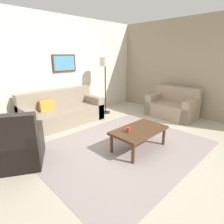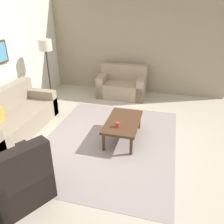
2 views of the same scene
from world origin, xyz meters
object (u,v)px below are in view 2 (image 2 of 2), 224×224
Objects in this scene: couch_loveseat at (123,86)px; lamp_standing at (46,52)px; armchair_leather at (17,183)px; cup at (117,125)px; coffee_table at (123,123)px; couch_main at (11,119)px.

couch_loveseat is 2.33m from lamp_standing.
cup is at bearing -31.49° from armchair_leather.
lamp_standing is at bearing 20.23° from armchair_leather.
couch_loveseat is 14.48× the size of cup.
coffee_table is at bearing -29.12° from armchair_leather.
lamp_standing reaches higher than couch_main.
armchair_leather is at bearing -159.77° from lamp_standing.
lamp_standing is (3.03, 1.12, 1.10)m from armchair_leather.
lamp_standing is at bearing 125.45° from couch_loveseat.
armchair_leather is (-1.57, -1.28, 0.01)m from couch_main.
couch_main is at bearing 39.07° from armchair_leather.
couch_main reaches higher than cup.
couch_loveseat is at bearing -54.55° from lamp_standing.
coffee_table is at bearing -117.15° from lamp_standing.
couch_main is 2.37m from coffee_table.
coffee_table is (1.91, -1.06, 0.05)m from armchair_leather.
armchair_leather is at bearing 148.51° from cup.
lamp_standing is at bearing 57.00° from cup.
couch_main is at bearing 173.63° from lamp_standing.
couch_main is 1.57× the size of couch_loveseat.
couch_main is 1.23× the size of lamp_standing.
coffee_table is 2.66m from lamp_standing.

